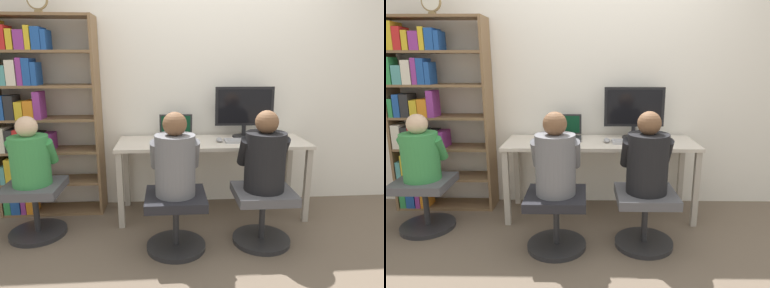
% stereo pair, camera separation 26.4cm
% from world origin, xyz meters
% --- Properties ---
extents(ground_plane, '(14.00, 14.00, 0.00)m').
position_xyz_m(ground_plane, '(0.00, 0.00, 0.00)').
color(ground_plane, brown).
extents(wall_back, '(10.00, 0.05, 2.60)m').
position_xyz_m(wall_back, '(0.00, 0.62, 1.30)').
color(wall_back, white).
rests_on(wall_back, ground_plane).
extents(desk, '(1.74, 0.55, 0.71)m').
position_xyz_m(desk, '(0.00, 0.28, 0.63)').
color(desk, beige).
rests_on(desk, ground_plane).
extents(desktop_monitor, '(0.56, 0.22, 0.48)m').
position_xyz_m(desktop_monitor, '(0.32, 0.42, 0.97)').
color(desktop_monitor, black).
rests_on(desktop_monitor, desk).
extents(laptop, '(0.31, 0.28, 0.22)m').
position_xyz_m(laptop, '(-0.33, 0.39, 0.76)').
color(laptop, '#2D2D30').
rests_on(laptop, desk).
extents(keyboard, '(0.42, 0.15, 0.03)m').
position_xyz_m(keyboard, '(0.32, 0.22, 0.73)').
color(keyboard, '#B2B2B7').
rests_on(keyboard, desk).
extents(computer_mouse_by_keyboard, '(0.06, 0.11, 0.04)m').
position_xyz_m(computer_mouse_by_keyboard, '(0.06, 0.24, 0.73)').
color(computer_mouse_by_keyboard, '#99999E').
rests_on(computer_mouse_by_keyboard, desk).
extents(office_chair_left, '(0.46, 0.46, 0.45)m').
position_xyz_m(office_chair_left, '(0.33, -0.30, 0.27)').
color(office_chair_left, '#262628').
rests_on(office_chair_left, ground_plane).
extents(office_chair_right, '(0.46, 0.46, 0.45)m').
position_xyz_m(office_chair_right, '(-0.36, -0.35, 0.27)').
color(office_chair_right, '#262628').
rests_on(office_chair_right, ground_plane).
extents(person_at_monitor, '(0.38, 0.32, 0.62)m').
position_xyz_m(person_at_monitor, '(0.33, -0.29, 0.72)').
color(person_at_monitor, black).
rests_on(person_at_monitor, office_chair_left).
extents(person_at_laptop, '(0.37, 0.32, 0.63)m').
position_xyz_m(person_at_laptop, '(-0.36, -0.34, 0.72)').
color(person_at_laptop, slate).
rests_on(person_at_laptop, office_chair_right).
extents(bookshelf, '(0.94, 0.29, 1.83)m').
position_xyz_m(bookshelf, '(-1.64, 0.42, 0.95)').
color(bookshelf, brown).
rests_on(bookshelf, ground_plane).
extents(desk_clock, '(0.17, 0.03, 0.19)m').
position_xyz_m(desk_clock, '(-1.48, 0.35, 1.93)').
color(desk_clock, olive).
rests_on(desk_clock, bookshelf).
extents(office_chair_side, '(0.46, 0.46, 0.45)m').
position_xyz_m(office_chair_side, '(-1.52, -0.04, 0.27)').
color(office_chair_side, '#262628').
rests_on(office_chair_side, ground_plane).
extents(person_near_shelf, '(0.37, 0.30, 0.56)m').
position_xyz_m(person_near_shelf, '(-1.52, -0.04, 0.69)').
color(person_near_shelf, '#388C47').
rests_on(person_near_shelf, office_chair_side).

